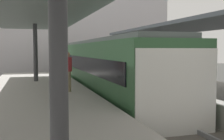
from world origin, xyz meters
name	(u,v)px	position (x,y,z in m)	size (l,w,h in m)	color
ground_plane	(158,131)	(0.00, 0.00, 0.00)	(80.00, 80.00, 0.00)	#383835
platform_left	(43,125)	(-3.80, 0.00, 0.50)	(4.40, 28.00, 1.00)	#ADA8A0
track_ballast	(158,128)	(0.00, 0.00, 0.10)	(3.20, 28.00, 0.20)	#59544C
rail_near_side	(139,125)	(-0.72, 0.00, 0.27)	(0.08, 28.00, 0.14)	slate
rail_far_side	(177,122)	(0.72, 0.00, 0.27)	(0.08, 28.00, 0.14)	slate
commuter_train	(106,68)	(0.00, 6.68, 1.73)	(2.78, 15.86, 3.10)	#2D5633
canopy_left	(39,6)	(-3.80, 1.40, 4.23)	(4.18, 21.00, 3.35)	#333335
passenger_near_bench	(68,71)	(-2.61, 3.24, 1.86)	(0.36, 0.36, 1.67)	#998460
station_building_backdrop	(73,23)	(0.18, 20.00, 5.50)	(18.00, 6.00, 11.00)	#B7B2B7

